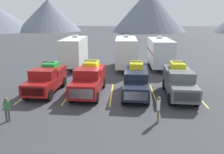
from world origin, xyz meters
The scene contains 16 objects.
ground_plane centered at (0.00, 0.00, 0.00)m, with size 240.00×240.00×0.00m, color #38383D.
pickup_truck_a centered at (-5.47, 0.34, 1.15)m, with size 2.40×5.37×2.47m.
pickup_truck_b centered at (-1.85, 0.13, 1.22)m, with size 2.44×5.77×2.63m.
pickup_truck_c centered at (1.99, 0.02, 1.19)m, with size 2.30×5.71×2.63m.
pickup_truck_d centered at (5.43, -0.07, 1.22)m, with size 2.38×5.76×2.67m.
lot_stripe_a centered at (-6.97, 0.03, 0.00)m, with size 0.12×5.50×0.01m, color gold.
lot_stripe_b centered at (-3.49, 0.03, 0.00)m, with size 0.12×5.50×0.01m, color gold.
lot_stripe_c centered at (0.00, 0.03, 0.00)m, with size 0.12×5.50×0.01m, color gold.
lot_stripe_d centered at (3.49, 0.03, 0.00)m, with size 0.12×5.50×0.01m, color gold.
lot_stripe_e centered at (6.97, 0.03, 0.00)m, with size 0.12×5.50×0.01m, color gold.
camper_trailer_a centered at (-5.07, 10.10, 2.05)m, with size 2.38×7.98×3.89m.
camper_trailer_b centered at (1.26, 9.79, 2.09)m, with size 2.46×8.01×3.97m.
camper_trailer_c centered at (5.37, 10.05, 2.01)m, with size 2.51×7.77×3.81m.
person_a centered at (3.08, -5.10, 0.96)m, with size 0.23×0.37×1.67m.
person_b centered at (-6.09, -5.41, 0.90)m, with size 0.33×0.25×1.56m.
mountain_ridge centered at (6.11, 73.00, 6.96)m, with size 131.53×36.58×15.78m.
Camera 1 is at (0.94, -18.34, 6.37)m, focal length 37.68 mm.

